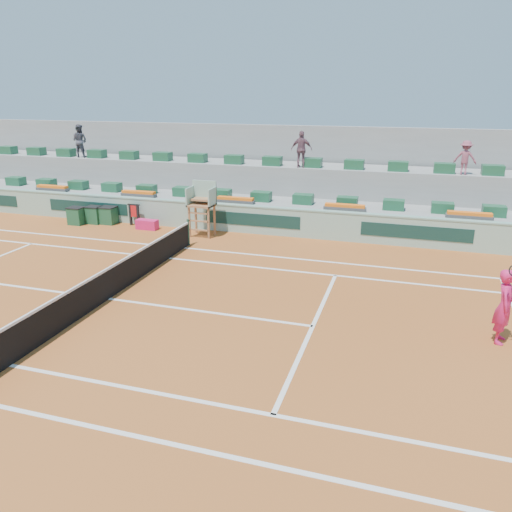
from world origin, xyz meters
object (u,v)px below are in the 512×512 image
object	(u,v)px
drink_cooler_a	(108,215)
umpire_chair	(202,201)
player_bag	(147,224)
tennis_player	(505,306)

from	to	relation	value
drink_cooler_a	umpire_chair	bearing A→B (deg)	-5.58
player_bag	umpire_chair	xyz separation A→B (m)	(2.88, -0.15, 1.32)
umpire_chair	tennis_player	world-z (taller)	umpire_chair
drink_cooler_a	tennis_player	bearing A→B (deg)	-24.49
drink_cooler_a	tennis_player	world-z (taller)	tennis_player
umpire_chair	tennis_player	bearing A→B (deg)	-31.85
umpire_chair	drink_cooler_a	world-z (taller)	umpire_chair
player_bag	umpire_chair	distance (m)	3.17
drink_cooler_a	tennis_player	xyz separation A→B (m)	(16.30, -7.43, 0.56)
player_bag	umpire_chair	bearing A→B (deg)	-3.03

